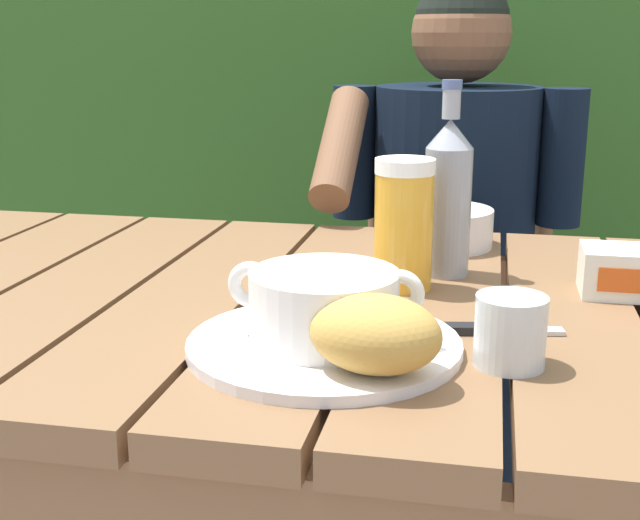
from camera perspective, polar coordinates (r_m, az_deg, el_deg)
The scene contains 13 objects.
dining_table at distance 1.10m, azimuth -0.39°, elevation -7.14°, with size 1.41×0.80×0.75m.
hedge_backdrop at distance 2.51m, azimuth 7.26°, elevation 10.29°, with size 3.12×0.78×1.90m.
chair_near_diner at distance 1.93m, azimuth 8.95°, elevation -3.37°, with size 0.43×0.45×0.95m.
person_eating at distance 1.67m, azimuth 8.82°, elevation 2.05°, with size 0.48×0.47×1.18m.
serving_plate at distance 0.88m, azimuth 0.28°, elevation -5.76°, with size 0.29×0.29×0.01m.
soup_bowl at distance 0.87m, azimuth 0.28°, elevation -3.00°, with size 0.21×0.16×0.08m.
bread_roll at distance 0.79m, azimuth 3.75°, elevation -5.00°, with size 0.14×0.11×0.07m.
beer_glass at distance 1.08m, azimuth 5.67°, elevation 2.43°, with size 0.08×0.08×0.17m.
beer_bottle at distance 1.15m, azimuth 8.63°, elevation 4.38°, with size 0.06×0.06×0.26m.
water_glass_small at distance 0.85m, azimuth 12.74°, elevation -4.71°, with size 0.07×0.07×0.07m.
butter_tub at distance 1.13m, azimuth 19.99°, elevation -0.75°, with size 0.11×0.09×0.06m.
table_knife at distance 0.95m, azimuth 10.89°, elevation -4.66°, with size 0.15×0.05×0.01m.
diner_bowl at distance 1.32m, azimuth 8.30°, elevation 2.21°, with size 0.15×0.15×0.06m.
Camera 1 is at (0.21, -0.99, 1.07)m, focal length 47.36 mm.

